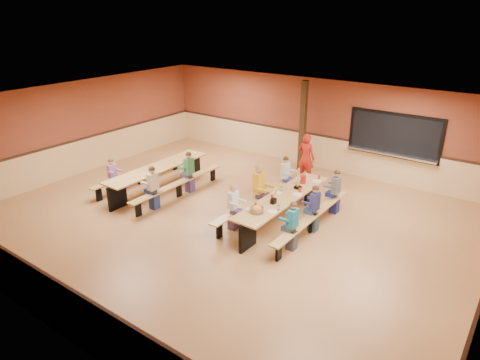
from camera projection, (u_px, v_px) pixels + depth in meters
The scene contains 23 objects.
ground at pixel (226, 219), 11.15m from camera, with size 12.00×12.00×0.00m, color #9B663B.
room_envelope at pixel (226, 195), 10.89m from camera, with size 12.04×10.04×3.02m.
kitchen_pass_through at pixel (394, 137), 12.91m from camera, with size 2.78×0.28×1.38m.
structural_post at pixel (303, 127), 14.00m from camera, with size 0.18×0.18×3.00m, color black.
cafeteria_table_main at pixel (283, 204), 10.78m from camera, with size 1.91×3.70×0.74m.
cafeteria_table_second at pixel (158, 174), 12.74m from camera, with size 1.91×3.70×0.74m.
seated_child_white_left at pixel (233, 207), 10.46m from camera, with size 0.36×0.29×1.18m, color white, non-canonical shape.
seated_adult_yellow at pixel (259, 189), 11.29m from camera, with size 0.44×0.36×1.36m, color gold, non-canonical shape.
seated_child_grey_left at pixel (285, 177), 12.35m from camera, with size 0.36×0.29×1.19m, color silver, non-canonical shape.
seated_child_teal_right at pixel (292, 226), 9.58m from camera, with size 0.35×0.29×1.17m, color #1A6D89, non-canonical shape.
seated_child_navy_right at pixel (314, 209), 10.38m from camera, with size 0.36×0.29×1.19m, color navy, non-canonical shape.
seated_child_char_right at pixel (336, 192), 11.31m from camera, with size 0.37×0.30×1.20m, color #53595E, non-canonical shape.
seated_child_purple_sec at pixel (113, 177), 12.42m from camera, with size 0.32×0.26×1.10m, color #955E97, non-canonical shape.
seated_child_green_sec at pixel (189, 172), 12.61m from camera, with size 0.38×0.31×1.22m, color #317043, non-canonical shape.
seated_child_tan_sec at pixel (153, 188), 11.53m from camera, with size 0.37×0.30×1.21m, color beige, non-canonical shape.
standing_woman at pixel (306, 158), 13.35m from camera, with size 0.56×0.37×1.55m, color red.
punch_pitcher at pixel (303, 179), 11.47m from camera, with size 0.16×0.16×0.22m, color #AE2117.
chip_bowl at pixel (257, 209), 9.85m from camera, with size 0.32×0.32×0.15m, color orange, non-canonical shape.
napkin_dispenser at pixel (273, 201), 10.29m from camera, with size 0.10×0.14×0.13m, color black.
condiment_mustard at pixel (276, 192), 10.76m from camera, with size 0.06×0.06×0.17m, color yellow.
condiment_ketchup at pixel (272, 198), 10.40m from camera, with size 0.06×0.06×0.17m, color #B2140F.
table_paddle at pixel (298, 183), 11.13m from camera, with size 0.16×0.16×0.56m.
place_settings at pixel (283, 194), 10.68m from camera, with size 0.65×3.30×0.11m, color beige, non-canonical shape.
Camera 1 is at (6.11, -7.85, 5.16)m, focal length 32.00 mm.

